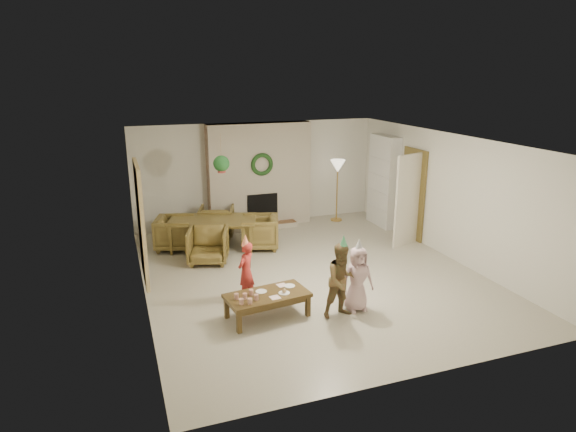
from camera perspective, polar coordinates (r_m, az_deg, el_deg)
name	(u,v)px	position (r m, az deg, el deg)	size (l,w,h in m)	color
floor	(310,274)	(9.40, 2.56, -6.63)	(7.00, 7.00, 0.00)	#B7B29E
ceiling	(312,141)	(8.74, 2.77, 8.65)	(7.00, 7.00, 0.00)	white
wall_back	(257,174)	(12.21, -3.57, 4.90)	(7.00, 7.00, 0.00)	silver
wall_front	(423,285)	(6.08, 15.30, -7.70)	(7.00, 7.00, 0.00)	silver
wall_left	(139,226)	(8.37, -16.74, -1.16)	(7.00, 7.00, 0.00)	silver
wall_right	(449,196)	(10.47, 18.06, 2.18)	(7.00, 7.00, 0.00)	silver
fireplace_mass	(259,175)	(12.02, -3.30, 4.72)	(2.50, 0.40, 2.50)	#502315
fireplace_hearth	(264,226)	(12.00, -2.74, -1.17)	(1.60, 0.30, 0.12)	brown
fireplace_firebox	(262,209)	(12.04, -3.00, 0.83)	(0.75, 0.12, 0.75)	black
fireplace_wreath	(262,164)	(11.75, -3.01, 5.94)	(0.54, 0.54, 0.10)	#173E18
floor_lamp_base	(336,220)	(12.72, 5.57, -0.41)	(0.29, 0.29, 0.03)	gold
floor_lamp_post	(337,193)	(12.54, 5.66, 2.70)	(0.03, 0.03, 1.40)	gold
floor_lamp_shade	(338,166)	(12.39, 5.75, 5.74)	(0.37, 0.37, 0.31)	beige
bookshelf_carcass	(384,181)	(12.27, 10.93, 3.97)	(0.30, 1.00, 2.20)	white
bookshelf_shelf_a	(381,207)	(12.41, 10.69, 1.03)	(0.30, 0.92, 0.03)	white
bookshelf_shelf_b	(382,191)	(12.31, 10.79, 2.83)	(0.30, 0.92, 0.03)	white
bookshelf_shelf_c	(383,175)	(12.22, 10.89, 4.65)	(0.30, 0.92, 0.03)	white
bookshelf_shelf_d	(384,159)	(12.15, 10.99, 6.49)	(0.30, 0.92, 0.03)	white
books_row_lower	(384,203)	(12.24, 11.00, 1.48)	(0.20, 0.40, 0.24)	#A71F27
books_row_mid	(381,185)	(12.31, 10.63, 3.51)	(0.20, 0.44, 0.24)	navy
books_row_upper	(385,171)	(12.11, 11.08, 5.15)	(0.20, 0.36, 0.22)	#B58126
door_frame	(413,194)	(11.44, 14.20, 2.46)	(0.05, 0.86, 2.04)	brown
door_leaf	(408,200)	(10.93, 13.62, 1.76)	(0.05, 0.80, 2.00)	beige
curtain_panel	(141,223)	(8.56, -16.55, -0.75)	(0.06, 1.20, 2.00)	beige
dining_table	(213,234)	(10.70, -8.64, -2.07)	(1.83, 1.02, 0.64)	brown
dining_chair_near	(208,245)	(9.93, -9.17, -3.35)	(0.76, 0.78, 0.71)	brown
dining_chair_far	(217,222)	(11.45, -8.20, -0.64)	(0.76, 0.78, 0.71)	brown
dining_chair_left	(175,233)	(10.81, -12.89, -1.92)	(0.76, 0.78, 0.71)	brown
dining_chair_right	(260,232)	(10.61, -3.25, -1.86)	(0.76, 0.78, 0.71)	brown
hanging_plant_cord	(221,152)	(9.83, -7.73, 7.32)	(0.01, 0.01, 0.70)	tan
hanging_plant_pot	(222,170)	(9.89, -7.65, 5.32)	(0.16, 0.16, 0.12)	maroon
hanging_plant_foliage	(221,164)	(9.87, -7.68, 6.00)	(0.32, 0.32, 0.32)	#194C20
coffee_table_top	(267,296)	(7.70, -2.41, -9.13)	(1.26, 0.63, 0.06)	#4D3A19
coffee_table_apron	(267,300)	(7.73, -2.40, -9.59)	(1.16, 0.53, 0.08)	#4D3A19
coffee_leg_fl	(239,323)	(7.37, -5.65, -12.10)	(0.07, 0.07, 0.33)	#4D3A19
coffee_leg_fr	(308,306)	(7.81, 2.29, -10.31)	(0.07, 0.07, 0.33)	#4D3A19
coffee_leg_bl	(227,308)	(7.80, -7.08, -10.46)	(0.07, 0.07, 0.33)	#4D3A19
coffee_leg_br	(292,293)	(8.22, 0.51, -8.89)	(0.07, 0.07, 0.33)	#4D3A19
cup_a	(241,301)	(7.37, -5.40, -9.77)	(0.07, 0.07, 0.09)	silver
cup_b	(236,296)	(7.54, -5.96, -9.18)	(0.07, 0.07, 0.09)	silver
cup_c	(250,301)	(7.37, -4.41, -9.74)	(0.07, 0.07, 0.09)	silver
cup_d	(245,296)	(7.53, -4.99, -9.16)	(0.07, 0.07, 0.09)	silver
cup_e	(256,297)	(7.48, -3.67, -9.31)	(0.07, 0.07, 0.09)	silver
cup_f	(251,292)	(7.65, -4.26, -8.74)	(0.07, 0.07, 0.09)	silver
plate_a	(261,291)	(7.76, -3.10, -8.65)	(0.17, 0.17, 0.01)	white
plate_b	(284,293)	(7.70, -0.44, -8.84)	(0.17, 0.17, 0.01)	white
plate_c	(290,286)	(7.94, 0.18, -8.04)	(0.17, 0.17, 0.01)	white
food_scoop	(284,291)	(7.68, -0.45, -8.58)	(0.07, 0.07, 0.07)	tan
napkin_left	(275,297)	(7.56, -1.51, -9.35)	(0.15, 0.15, 0.01)	#FFBBBE
napkin_right	(282,285)	(7.96, -0.71, -7.97)	(0.15, 0.15, 0.01)	#FFBBBE
child_red	(246,271)	(8.21, -4.85, -6.37)	(0.37, 0.24, 1.01)	#B62C27
party_hat_red	(245,240)	(8.02, -4.95, -2.76)	(0.14, 0.14, 0.19)	#FEC554
child_plaid	(342,281)	(7.67, 6.27, -7.39)	(0.58, 0.45, 1.19)	brown
party_hat_plaid	(344,241)	(7.44, 6.42, -2.90)	(0.14, 0.14, 0.19)	#4BAF6F
child_pink	(358,279)	(7.93, 8.01, -7.17)	(0.52, 0.34, 1.05)	#CAA1A7
party_hat_pink	(359,245)	(7.72, 8.18, -3.29)	(0.14, 0.14, 0.19)	#AEADB4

